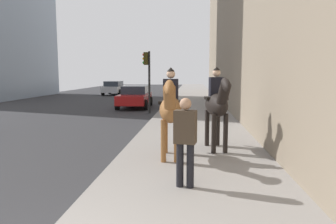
{
  "coord_description": "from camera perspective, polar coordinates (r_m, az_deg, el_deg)",
  "views": [
    {
      "loc": [
        -3.04,
        -1.96,
        2.27
      ],
      "look_at": [
        4.0,
        -1.41,
        1.4
      ],
      "focal_mm": 33.72,
      "sensor_mm": 36.0,
      "label": 1
    }
  ],
  "objects": [
    {
      "name": "pedestrian_greeting",
      "position": [
        5.91,
        3.14,
        -4.45
      ],
      "size": [
        0.33,
        0.44,
        1.7
      ],
      "rotation": [
        0.0,
        0.0,
        -0.19
      ],
      "color": "black",
      "rests_on": "sidewalk_slab"
    },
    {
      "name": "mounted_horse_far",
      "position": [
        8.86,
        8.85,
        1.5
      ],
      "size": [
        2.15,
        0.79,
        2.33
      ],
      "rotation": [
        0.0,
        0.0,
        3.3
      ],
      "color": "black",
      "rests_on": "sidewalk_slab"
    },
    {
      "name": "car_mid_lane",
      "position": [
        20.97,
        -5.97,
        2.83
      ],
      "size": [
        4.39,
        2.05,
        1.44
      ],
      "rotation": [
        0.0,
        0.0,
        3.16
      ],
      "color": "maroon",
      "rests_on": "ground"
    },
    {
      "name": "car_near_lane",
      "position": [
        33.91,
        -9.7,
        4.38
      ],
      "size": [
        4.21,
        1.98,
        1.44
      ],
      "rotation": [
        0.0,
        0.0,
        -0.01
      ],
      "color": "#B7BABF",
      "rests_on": "ground"
    },
    {
      "name": "mounted_horse_near",
      "position": [
        7.89,
        0.47,
        0.69
      ],
      "size": [
        2.15,
        0.62,
        2.3
      ],
      "rotation": [
        0.0,
        0.0,
        3.18
      ],
      "color": "brown",
      "rests_on": "sidewalk_slab"
    },
    {
      "name": "traffic_light_near_curb",
      "position": [
        17.79,
        -3.71,
        7.27
      ],
      "size": [
        0.2,
        0.44,
        3.48
      ],
      "color": "black",
      "rests_on": "ground"
    }
  ]
}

